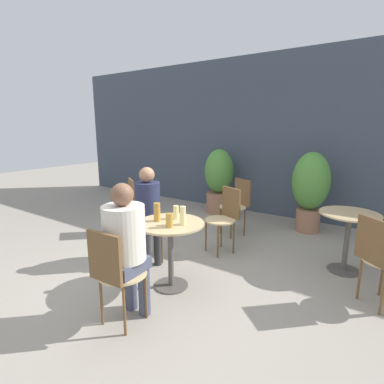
{
  "coord_description": "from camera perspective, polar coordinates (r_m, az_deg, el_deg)",
  "views": [
    {
      "loc": [
        2.02,
        -2.24,
        1.68
      ],
      "look_at": [
        0.18,
        0.47,
        0.97
      ],
      "focal_mm": 28.0,
      "sensor_mm": 36.0,
      "label": 1
    }
  ],
  "objects": [
    {
      "name": "ground_plane",
      "position": [
        3.45,
        -7.14,
        -16.98
      ],
      "size": [
        20.0,
        20.0,
        0.0
      ],
      "primitive_type": "plane",
      "color": "gray"
    },
    {
      "name": "storefront_wall",
      "position": [
        5.92,
        14.51,
        10.17
      ],
      "size": [
        10.0,
        0.06,
        3.0
      ],
      "color": "#3D4756",
      "rests_on": "ground_plane"
    },
    {
      "name": "cafe_table_near",
      "position": [
        3.16,
        -4.13,
        -8.67
      ],
      "size": [
        0.71,
        0.71,
        0.72
      ],
      "color": "#514C47",
      "rests_on": "ground_plane"
    },
    {
      "name": "cafe_table_far",
      "position": [
        3.93,
        27.6,
        -6.09
      ],
      "size": [
        0.66,
        0.66,
        0.72
      ],
      "color": "#514C47",
      "rests_on": "ground_plane"
    },
    {
      "name": "bistro_chair_0",
      "position": [
        3.87,
        -8.99,
        -5.09
      ],
      "size": [
        0.47,
        0.45,
        0.88
      ],
      "rotation": [
        0.0,
        0.0,
        1.09
      ],
      "color": "tan",
      "rests_on": "ground_plane"
    },
    {
      "name": "bistro_chair_1",
      "position": [
        2.62,
        -14.59,
        -14.04
      ],
      "size": [
        0.41,
        0.41,
        0.88
      ],
      "rotation": [
        0.0,
        0.0,
        -3.1
      ],
      "color": "tan",
      "rests_on": "ground_plane"
    },
    {
      "name": "bistro_chair_2",
      "position": [
        4.76,
        8.68,
        -1.75
      ],
      "size": [
        0.45,
        0.46,
        0.88
      ],
      "rotation": [
        0.0,
        0.0,
        5.85
      ],
      "color": "tan",
      "rests_on": "ground_plane"
    },
    {
      "name": "bistro_chair_3",
      "position": [
        4.85,
        -10.31,
        -1.55
      ],
      "size": [
        0.46,
        0.47,
        0.88
      ],
      "rotation": [
        0.0,
        0.0,
        2.54
      ],
      "color": "tan",
      "rests_on": "ground_plane"
    },
    {
      "name": "bistro_chair_4",
      "position": [
        4.08,
        6.39,
        -4.07
      ],
      "size": [
        0.45,
        0.46,
        0.88
      ],
      "rotation": [
        0.0,
        0.0,
        5.88
      ],
      "color": "tan",
      "rests_on": "ground_plane"
    },
    {
      "name": "bistro_chair_5",
      "position": [
        3.31,
        32.0,
        -9.93
      ],
      "size": [
        0.47,
        0.47,
        0.88
      ],
      "rotation": [
        0.0,
        0.0,
        2.41
      ],
      "color": "tan",
      "rests_on": "ground_plane"
    },
    {
      "name": "seated_person_0",
      "position": [
        3.68,
        -8.33,
        -2.81
      ],
      "size": [
        0.38,
        0.36,
        1.22
      ],
      "rotation": [
        0.0,
        0.0,
        1.09
      ],
      "color": "#2D2D33",
      "rests_on": "ground_plane"
    },
    {
      "name": "seated_person_1",
      "position": [
        2.64,
        -12.5,
        -9.12
      ],
      "size": [
        0.36,
        0.37,
        1.24
      ],
      "rotation": [
        0.0,
        0.0,
        3.19
      ],
      "color": "#42475B",
      "rests_on": "ground_plane"
    },
    {
      "name": "beer_glass_0",
      "position": [
        2.94,
        -4.32,
        -5.42
      ],
      "size": [
        0.07,
        0.07,
        0.14
      ],
      "color": "#B28433",
      "rests_on": "cafe_table_near"
    },
    {
      "name": "beer_glass_1",
      "position": [
        3.01,
        -1.76,
        -4.5
      ],
      "size": [
        0.06,
        0.06,
        0.19
      ],
      "color": "beige",
      "rests_on": "cafe_table_near"
    },
    {
      "name": "beer_glass_2",
      "position": [
        3.21,
        -3.06,
        -3.85
      ],
      "size": [
        0.06,
        0.06,
        0.14
      ],
      "color": "beige",
      "rests_on": "cafe_table_near"
    },
    {
      "name": "beer_glass_3",
      "position": [
        3.14,
        -6.68,
        -3.82
      ],
      "size": [
        0.07,
        0.07,
        0.19
      ],
      "color": "#B28433",
      "rests_on": "cafe_table_near"
    },
    {
      "name": "potted_plant_0",
      "position": [
        5.88,
        5.15,
        2.37
      ],
      "size": [
        0.56,
        0.56,
        1.27
      ],
      "color": "#93664C",
      "rests_on": "ground_plane"
    },
    {
      "name": "potted_plant_1",
      "position": [
        5.16,
        21.64,
        0.96
      ],
      "size": [
        0.58,
        0.58,
        1.3
      ],
      "color": "#93664C",
      "rests_on": "ground_plane"
    }
  ]
}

